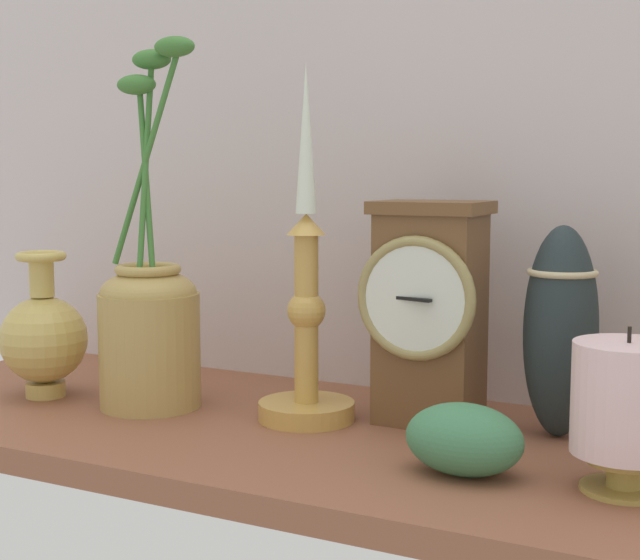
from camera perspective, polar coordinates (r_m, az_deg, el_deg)
name	(u,v)px	position (r cm, az deg, el deg)	size (l,w,h in cm)	color
ground_plane	(318,441)	(87.80, -0.13, -9.89)	(100.00, 36.00, 2.40)	brown
back_wall	(398,91)	(101.24, 4.83, 11.58)	(120.00, 2.00, 65.00)	silver
mantel_clock	(429,310)	(87.49, 6.73, -1.86)	(11.49, 8.95, 21.16)	brown
candlestick_tall_center	(306,322)	(88.29, -0.85, -2.63)	(9.34, 9.34, 34.17)	gold
brass_vase_bulbous	(44,336)	(102.21, -16.69, -3.36)	(9.17, 9.17, 15.53)	tan
brass_vase_jar	(150,320)	(95.07, -10.48, -2.47)	(10.57, 10.24, 36.91)	tan
pillar_candle_front	(627,407)	(72.88, 18.40, -7.46)	(8.13, 8.13, 12.56)	#B19646
tall_ceramic_vase	(561,330)	(85.53, 14.64, -3.03)	(6.63, 6.63, 19.20)	#242E30
ivy_sprig	(464,439)	(74.82, 8.89, -9.69)	(9.57, 6.70, 5.74)	#428155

